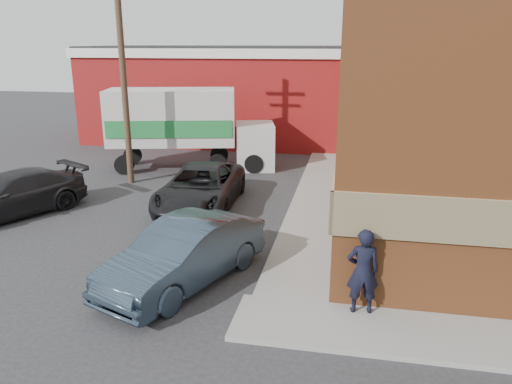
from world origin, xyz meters
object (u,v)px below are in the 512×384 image
at_px(sedan, 184,254).
at_px(suv_b, 11,195).
at_px(utility_pole, 123,70).
at_px(man, 363,271).
at_px(suv_a, 201,187).
at_px(warehouse, 227,93).
at_px(box_truck, 188,124).

distance_m(sedan, suv_b, 8.50).
bearing_deg(utility_pole, man, -43.64).
relative_size(sedan, suv_b, 0.94).
xyz_separation_m(utility_pole, suv_a, (3.97, -2.62, -3.98)).
bearing_deg(warehouse, suv_b, -103.40).
bearing_deg(suv_b, utility_pole, 93.53).
height_order(suv_a, box_truck, box_truck).
distance_m(suv_b, box_truck, 8.71).
height_order(warehouse, box_truck, warehouse).
relative_size(utility_pole, sedan, 1.85).
xyz_separation_m(utility_pole, suv_b, (-2.25, -4.74, -4.00)).
bearing_deg(suv_b, box_truck, 91.80).
distance_m(warehouse, suv_b, 16.31).
relative_size(man, sedan, 0.40).
relative_size(warehouse, utility_pole, 1.81).
xyz_separation_m(utility_pole, sedan, (5.37, -8.50, -3.94)).
bearing_deg(box_truck, sedan, -85.45).
bearing_deg(box_truck, utility_pole, -133.30).
height_order(sedan, box_truck, box_truck).
distance_m(utility_pole, suv_b, 6.60).
bearing_deg(utility_pole, suv_a, -33.43).
height_order(man, box_truck, box_truck).
relative_size(sedan, box_truck, 0.62).
distance_m(utility_pole, suv_a, 6.20).
bearing_deg(sedan, box_truck, 130.00).
height_order(utility_pole, sedan, utility_pole).
height_order(man, sedan, man).
xyz_separation_m(warehouse, sedan, (3.87, -19.50, -2.01)).
bearing_deg(suv_b, man, 8.25).
bearing_deg(box_truck, man, -70.00).
relative_size(sedan, suv_a, 0.89).
distance_m(sedan, suv_a, 6.05).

